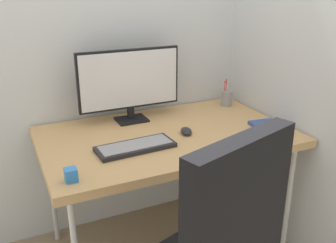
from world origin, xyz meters
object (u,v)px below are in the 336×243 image
mouse (186,131)px  desk_clamp_accessory (71,175)px  notebook (267,126)px  monitor (130,81)px  keyboard (135,147)px  pen_holder (227,98)px

mouse → desk_clamp_accessory: 0.71m
mouse → notebook: bearing=2.1°
notebook → monitor: bearing=152.1°
keyboard → desk_clamp_accessory: bearing=-151.9°
desk_clamp_accessory → monitor: bearing=51.1°
notebook → pen_holder: bearing=94.2°
keyboard → pen_holder: 0.88m
monitor → notebook: bearing=-33.8°
monitor → keyboard: size_ratio=1.53×
keyboard → mouse: 0.32m
keyboard → pen_holder: pen_holder is taller
keyboard → mouse: (0.31, 0.06, 0.01)m
keyboard → desk_clamp_accessory: (-0.35, -0.19, 0.02)m
monitor → keyboard: 0.47m
pen_holder → notebook: (-0.01, -0.44, -0.04)m
keyboard → desk_clamp_accessory: 0.40m
mouse → monitor: bearing=136.0°
keyboard → mouse: mouse is taller
mouse → pen_holder: pen_holder is taller
pen_holder → notebook: pen_holder is taller
keyboard → pen_holder: (0.79, 0.40, 0.04)m
pen_holder → desk_clamp_accessory: size_ratio=3.09×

